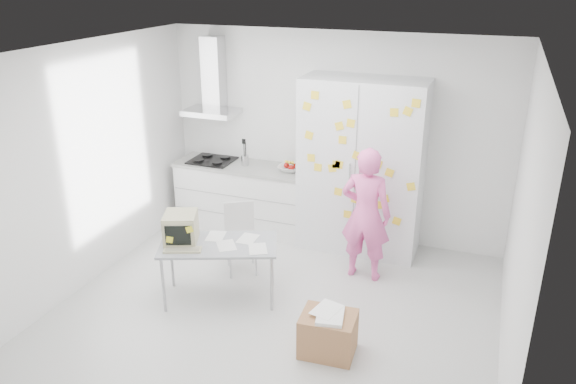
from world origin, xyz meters
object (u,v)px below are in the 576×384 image
(person, at_px, (366,214))
(cardboard_box, at_px, (328,333))
(chair, at_px, (240,233))
(desk, at_px, (195,236))

(person, height_order, cardboard_box, person)
(chair, bearing_deg, desk, -135.04)
(desk, height_order, cardboard_box, desk)
(cardboard_box, bearing_deg, person, 91.05)
(person, relative_size, cardboard_box, 2.99)
(desk, bearing_deg, chair, 54.53)
(desk, relative_size, chair, 1.66)
(person, xyz_separation_m, cardboard_box, (0.03, -1.52, -0.58))
(chair, height_order, cardboard_box, chair)
(person, relative_size, desk, 1.15)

